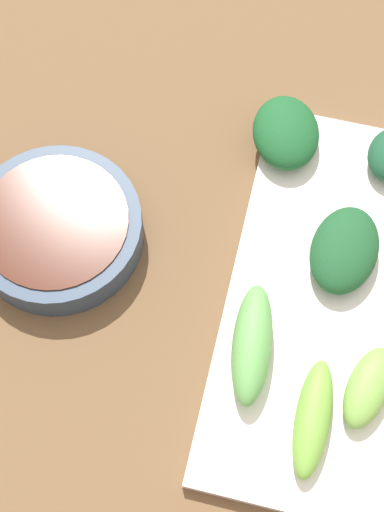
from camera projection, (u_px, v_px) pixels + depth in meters
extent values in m
cube|color=brown|center=(242.00, 289.00, 0.62)|extent=(2.10, 2.10, 0.02)
cylinder|color=#32445A|center=(57.00, 229.00, 0.61)|extent=(0.14, 0.14, 0.03)
cylinder|color=#391205|center=(56.00, 225.00, 0.60)|extent=(0.12, 0.12, 0.02)
cube|color=white|center=(330.00, 303.00, 0.59)|extent=(0.16, 0.32, 0.01)
ellipsoid|color=#62AC55|center=(252.00, 344.00, 0.56)|extent=(0.04, 0.10, 0.03)
ellipsoid|color=#72AE3F|center=(313.00, 419.00, 0.54)|extent=(0.03, 0.09, 0.02)
ellipsoid|color=#1B5029|center=(344.00, 250.00, 0.59)|extent=(0.06, 0.08, 0.03)
ellipsoid|color=#195629|center=(286.00, 133.00, 0.63)|extent=(0.07, 0.08, 0.03)
ellipsoid|color=#79B04A|center=(368.00, 387.00, 0.55)|extent=(0.04, 0.07, 0.02)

